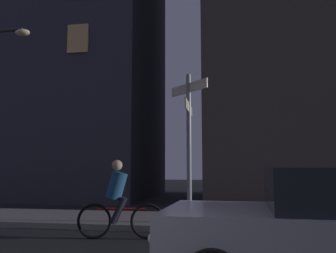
% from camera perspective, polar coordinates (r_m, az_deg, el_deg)
% --- Properties ---
extents(sidewalk_kerb, '(40.00, 2.55, 0.14)m').
position_cam_1_polar(sidewalk_kerb, '(9.49, -3.16, -15.13)').
color(sidewalk_kerb, gray).
rests_on(sidewalk_kerb, ground_plane).
extents(signpost, '(1.01, 1.53, 3.66)m').
position_cam_1_polar(signpost, '(8.63, 3.45, -1.00)').
color(signpost, gray).
rests_on(signpost, sidewalk_kerb).
extents(car_near_left, '(4.05, 2.21, 1.45)m').
position_cam_1_polar(car_near_left, '(4.73, 25.47, -14.39)').
color(car_near_left, '#B7B7BC').
rests_on(car_near_left, ground_plane).
extents(cyclist, '(1.81, 0.38, 1.61)m').
position_cam_1_polar(cyclist, '(7.38, -8.08, -12.17)').
color(cyclist, black).
rests_on(cyclist, ground_plane).
extents(building_left_block, '(13.77, 7.89, 14.82)m').
position_cam_1_polar(building_left_block, '(20.74, -21.88, 10.43)').
color(building_left_block, '#383842').
rests_on(building_left_block, ground_plane).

